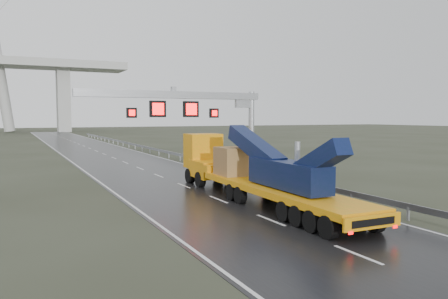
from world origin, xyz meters
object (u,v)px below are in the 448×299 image
heavy_haul_truck (244,169)px  exit_sign_pair (263,161)px  sign_gantry (199,110)px  striped_barrier (261,176)px

heavy_haul_truck → exit_sign_pair: (5.14, 6.06, -0.26)m
heavy_haul_truck → sign_gantry: bearing=90.4°
exit_sign_pair → sign_gantry: bearing=148.9°
heavy_haul_truck → exit_sign_pair: size_ratio=9.04×
heavy_haul_truck → striped_barrier: 6.19m
sign_gantry → heavy_haul_truck: (-0.15, -7.68, -3.84)m
sign_gantry → exit_sign_pair: bearing=-17.9°
sign_gantry → heavy_haul_truck: sign_gantry is taller
sign_gantry → exit_sign_pair: sign_gantry is taller
sign_gantry → heavy_haul_truck: bearing=-91.1°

